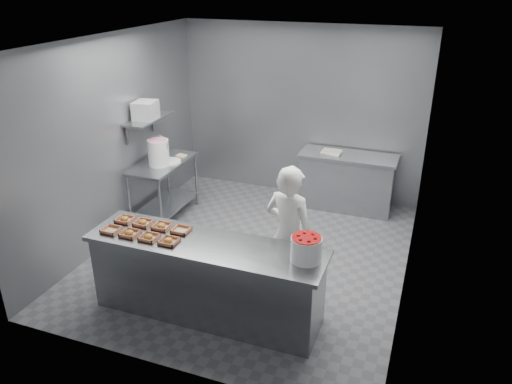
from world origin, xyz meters
TOP-DOWN VIEW (x-y plane):
  - floor at (0.00, 0.00)m, footprint 4.50×4.50m
  - ceiling at (0.00, 0.00)m, footprint 4.50×4.50m
  - wall_back at (0.00, 2.25)m, footprint 4.00×0.04m
  - wall_left at (-2.00, 0.00)m, footprint 0.04×4.50m
  - wall_right at (2.00, 0.00)m, footprint 0.04×4.50m
  - service_counter at (0.00, -1.35)m, footprint 2.60×0.70m
  - prep_table at (-1.65, 0.60)m, footprint 0.60×1.20m
  - back_counter at (0.90, 1.90)m, footprint 1.50×0.60m
  - wall_shelf at (-1.82, 0.60)m, footprint 0.35×0.90m
  - tray_0 at (-1.07, -1.48)m, footprint 0.19×0.18m
  - tray_1 at (-0.84, -1.48)m, footprint 0.19×0.18m
  - tray_2 at (-0.60, -1.48)m, footprint 0.19×0.18m
  - tray_3 at (-0.36, -1.48)m, footprint 0.19×0.18m
  - tray_4 at (-1.08, -1.22)m, footprint 0.19×0.18m
  - tray_5 at (-0.84, -1.22)m, footprint 0.19×0.18m
  - tray_6 at (-0.60, -1.22)m, footprint 0.19×0.18m
  - tray_7 at (-0.35, -1.22)m, footprint 0.19×0.18m
  - worker at (0.74, -0.75)m, footprint 0.68×0.54m
  - strawberry_tub at (1.08, -1.31)m, footprint 0.31×0.31m
  - glaze_bucket at (-1.63, 0.49)m, footprint 0.32×0.30m
  - bucket_lid at (-1.54, 0.64)m, footprint 0.35×0.35m
  - rag at (-1.51, 0.94)m, footprint 0.16×0.14m
  - appliance at (-1.82, 0.54)m, footprint 0.35×0.38m
  - paper_stack at (0.63, 1.90)m, footprint 0.32×0.24m

SIDE VIEW (x-z plane):
  - floor at x=0.00m, z-range 0.00..0.00m
  - back_counter at x=0.90m, z-range 0.00..0.90m
  - service_counter at x=0.00m, z-range 0.00..0.90m
  - prep_table at x=-1.65m, z-range 0.14..1.04m
  - worker at x=0.74m, z-range 0.00..1.65m
  - rag at x=-1.51m, z-range 0.90..0.92m
  - bucket_lid at x=-1.54m, z-range 0.90..0.93m
  - paper_stack at x=0.63m, z-range 0.90..0.94m
  - tray_0 at x=-1.07m, z-range 0.90..0.94m
  - tray_7 at x=-0.35m, z-range 0.90..0.94m
  - tray_1 at x=-0.84m, z-range 0.89..0.95m
  - tray_2 at x=-0.60m, z-range 0.89..0.95m
  - tray_3 at x=-0.36m, z-range 0.89..0.95m
  - tray_4 at x=-1.08m, z-range 0.89..0.95m
  - tray_5 at x=-0.84m, z-range 0.89..0.95m
  - tray_6 at x=-0.60m, z-range 0.89..0.95m
  - strawberry_tub at x=1.08m, z-range 0.91..1.17m
  - glaze_bucket at x=-1.63m, z-range 0.87..1.34m
  - wall_back at x=0.00m, z-range 0.00..2.80m
  - wall_left at x=-2.00m, z-range 0.00..2.80m
  - wall_right at x=2.00m, z-range 0.00..2.80m
  - wall_shelf at x=-1.82m, z-range 1.54..1.56m
  - appliance at x=-1.82m, z-range 1.56..1.82m
  - ceiling at x=0.00m, z-range 2.80..2.80m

